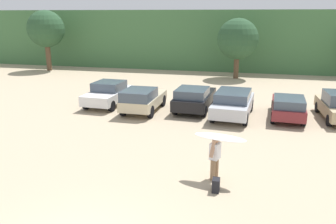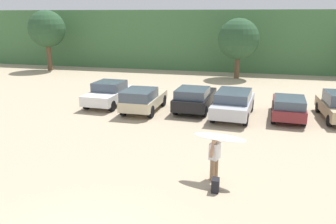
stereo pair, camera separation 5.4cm
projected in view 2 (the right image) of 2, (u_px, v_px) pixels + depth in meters
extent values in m
cube|color=#427042|center=(220.00, 38.00, 39.96)|extent=(108.00, 12.00, 6.04)
cylinder|color=brown|center=(49.00, 57.00, 35.73)|extent=(0.51, 0.51, 2.65)
sphere|color=#284C2D|center=(47.00, 29.00, 34.95)|extent=(3.67, 3.67, 3.67)
cylinder|color=brown|center=(237.00, 67.00, 31.33)|extent=(0.45, 0.45, 1.97)
sphere|color=#284C2D|center=(238.00, 39.00, 30.65)|extent=(3.61, 3.61, 3.61)
cube|color=white|center=(109.00, 95.00, 22.16)|extent=(2.06, 4.21, 0.61)
cube|color=#3F4C5B|center=(110.00, 86.00, 22.15)|extent=(1.81, 1.94, 0.55)
cylinder|color=black|center=(107.00, 95.00, 23.73)|extent=(0.25, 0.67, 0.66)
cylinder|color=black|center=(130.00, 96.00, 23.27)|extent=(0.25, 0.67, 0.66)
cylinder|color=black|center=(87.00, 104.00, 21.22)|extent=(0.25, 0.67, 0.66)
cylinder|color=black|center=(112.00, 106.00, 20.76)|extent=(0.25, 0.67, 0.66)
cube|color=beige|center=(144.00, 100.00, 20.83)|extent=(1.84, 4.07, 0.58)
cube|color=#3F4C5B|center=(139.00, 94.00, 19.83)|extent=(1.69, 2.19, 0.55)
cylinder|color=black|center=(139.00, 99.00, 22.36)|extent=(0.22, 0.71, 0.71)
cylinder|color=black|center=(163.00, 101.00, 21.97)|extent=(0.22, 0.71, 0.71)
cylinder|color=black|center=(123.00, 110.00, 19.86)|extent=(0.22, 0.71, 0.71)
cylinder|color=black|center=(151.00, 112.00, 19.47)|extent=(0.22, 0.71, 0.71)
cube|color=black|center=(195.00, 99.00, 21.13)|extent=(2.10, 4.49, 0.65)
cube|color=#3F4C5B|center=(192.00, 93.00, 20.20)|extent=(1.84, 2.16, 0.50)
cylinder|color=black|center=(187.00, 98.00, 22.80)|extent=(0.25, 0.65, 0.64)
cylinder|color=black|center=(213.00, 100.00, 22.33)|extent=(0.25, 0.65, 0.64)
cylinder|color=black|center=(175.00, 109.00, 20.11)|extent=(0.25, 0.65, 0.64)
cylinder|color=black|center=(204.00, 111.00, 19.64)|extent=(0.25, 0.65, 0.64)
cube|color=silver|center=(233.00, 105.00, 19.63)|extent=(2.28, 4.69, 0.65)
cube|color=#3F4C5B|center=(234.00, 96.00, 19.33)|extent=(1.97, 2.65, 0.51)
cylinder|color=black|center=(222.00, 103.00, 21.36)|extent=(0.27, 0.72, 0.70)
cylinder|color=black|center=(251.00, 105.00, 20.83)|extent=(0.27, 0.72, 0.70)
cylinder|color=black|center=(213.00, 116.00, 18.61)|extent=(0.27, 0.72, 0.70)
cylinder|color=black|center=(246.00, 119.00, 18.08)|extent=(0.27, 0.72, 0.70)
cube|color=maroon|center=(288.00, 107.00, 19.43)|extent=(1.92, 4.27, 0.56)
cube|color=#3F4C5B|center=(289.00, 102.00, 18.54)|extent=(1.68, 2.27, 0.46)
cylinder|color=black|center=(274.00, 105.00, 20.99)|extent=(0.25, 0.64, 0.63)
cylinder|color=black|center=(301.00, 107.00, 20.56)|extent=(0.25, 0.64, 0.63)
cylinder|color=black|center=(273.00, 118.00, 18.45)|extent=(0.25, 0.64, 0.63)
cylinder|color=black|center=(304.00, 120.00, 18.02)|extent=(0.25, 0.64, 0.63)
cylinder|color=black|center=(318.00, 107.00, 20.59)|extent=(0.25, 0.62, 0.61)
cylinder|color=black|center=(330.00, 121.00, 17.99)|extent=(0.25, 0.62, 0.61)
cylinder|color=#8C6B4C|center=(212.00, 170.00, 12.11)|extent=(0.18, 0.18, 0.76)
cylinder|color=#8C6B4C|center=(216.00, 167.00, 12.33)|extent=(0.18, 0.18, 0.76)
cube|color=silver|center=(215.00, 151.00, 12.04)|extent=(0.40, 0.46, 0.58)
sphere|color=tan|center=(215.00, 140.00, 11.93)|extent=(0.24, 0.24, 0.24)
cylinder|color=tan|center=(212.00, 149.00, 11.82)|extent=(0.24, 0.40, 0.61)
cylinder|color=tan|center=(217.00, 145.00, 12.17)|extent=(0.18, 0.23, 0.63)
ellipsoid|color=white|center=(220.00, 137.00, 11.88)|extent=(1.91, 0.90, 0.14)
cube|color=black|center=(215.00, 185.00, 11.38)|extent=(0.24, 0.34, 0.45)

